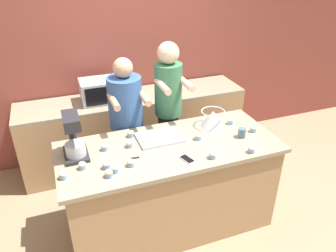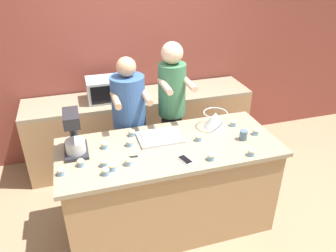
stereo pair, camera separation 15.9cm
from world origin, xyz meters
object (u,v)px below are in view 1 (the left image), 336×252
object	(u,v)px
cupcake_2	(253,129)
cupcake_3	(213,155)
cell_phone	(187,159)
cupcake_12	(251,149)
cupcake_0	(105,147)
cupcake_9	(106,165)
knife	(141,157)
cupcake_4	(198,136)
cupcake_13	(115,169)
cupcake_7	(129,144)
baking_tray	(159,137)
cupcake_6	(131,163)
cupcake_10	(131,134)
cupcake_8	(63,175)
mixing_bowl	(213,118)
person_left	(127,129)
cupcake_5	(82,166)
stand_mixer	(74,138)
person_right	(168,114)
cupcake_11	(230,121)
drinking_glass	(242,133)
cupcake_1	(109,173)
microwave_oven	(100,91)

from	to	relation	value
cupcake_2	cupcake_3	distance (m)	0.64
cell_phone	cupcake_12	xyz separation A→B (m)	(0.57, -0.09, 0.03)
cupcake_0	cupcake_9	bearing A→B (deg)	-98.22
knife	cupcake_4	bearing A→B (deg)	9.74
cupcake_13	cupcake_7	bearing A→B (deg)	58.15
baking_tray	cell_phone	distance (m)	0.42
cupcake_6	cupcake_10	size ratio (longest dim) A/B	1.00
cupcake_2	cupcake_8	bearing A→B (deg)	-176.21
mixing_bowl	person_left	bearing A→B (deg)	151.81
cupcake_10	cupcake_6	bearing A→B (deg)	-104.71
cell_phone	cupcake_5	xyz separation A→B (m)	(-0.85, 0.18, 0.03)
stand_mixer	baking_tray	world-z (taller)	stand_mixer
cupcake_6	knife	bearing A→B (deg)	39.09
baking_tray	cupcake_13	bearing A→B (deg)	-143.60
baking_tray	cupcake_12	bearing A→B (deg)	-36.34
person_left	person_right	xyz separation A→B (m)	(0.47, -0.00, 0.09)
baking_tray	cupcake_3	bearing A→B (deg)	-55.35
cupcake_5	cupcake_11	distance (m)	1.54
stand_mixer	drinking_glass	bearing A→B (deg)	-8.47
drinking_glass	cupcake_4	distance (m)	0.42
person_right	cupcake_12	world-z (taller)	person_right
cupcake_2	person_left	bearing A→B (deg)	148.71
cupcake_13	mixing_bowl	bearing A→B (deg)	21.46
cupcake_4	baking_tray	bearing A→B (deg)	157.57
cell_phone	knife	world-z (taller)	cell_phone
cupcake_4	cupcake_11	xyz separation A→B (m)	(0.44, 0.17, 0.00)
stand_mixer	cupcake_9	size ratio (longest dim) A/B	6.17
cupcake_3	cupcake_11	size ratio (longest dim) A/B	1.00
stand_mixer	drinking_glass	distance (m)	1.53
baking_tray	cupcake_7	bearing A→B (deg)	-171.88
cupcake_10	cupcake_11	world-z (taller)	same
cupcake_0	cupcake_2	size ratio (longest dim) A/B	1.00
baking_tray	cupcake_12	distance (m)	0.84
mixing_bowl	baking_tray	bearing A→B (deg)	-174.37
stand_mixer	cupcake_0	bearing A→B (deg)	-0.15
cupcake_2	mixing_bowl	bearing A→B (deg)	141.89
cupcake_7	cupcake_8	size ratio (longest dim) A/B	1.00
mixing_bowl	cupcake_7	xyz separation A→B (m)	(-0.88, -0.10, -0.05)
cupcake_6	cupcake_12	distance (m)	1.06
person_left	cupcake_8	distance (m)	1.06
cupcake_1	cupcake_11	world-z (taller)	same
cupcake_6	cupcake_8	world-z (taller)	same
knife	cupcake_0	distance (m)	0.35
microwave_oven	cupcake_10	distance (m)	0.99
person_right	cupcake_13	size ratio (longest dim) A/B	26.77
baking_tray	cupcake_5	world-z (taller)	cupcake_5
person_left	cupcake_4	distance (m)	0.83
microwave_oven	cell_phone	size ratio (longest dim) A/B	2.87
cupcake_9	cupcake_13	size ratio (longest dim) A/B	1.00
stand_mixer	mixing_bowl	world-z (taller)	stand_mixer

